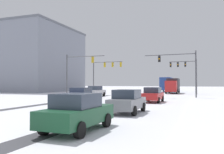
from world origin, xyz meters
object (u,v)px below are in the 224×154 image
(traffic_signal_far_right, at_px, (185,69))
(car_grey_fourth, at_px, (127,101))
(traffic_signal_near_right, at_px, (180,66))
(box_truck_delivery, at_px, (173,85))
(traffic_signal_near_left, at_px, (77,68))
(car_dark_green_fifth, at_px, (78,112))
(car_blue_third, at_px, (82,96))
(car_silver_lead, at_px, (96,91))
(bus_oncoming, at_px, (167,83))
(traffic_signal_far_left, at_px, (105,69))
(car_red_second, at_px, (153,95))
(office_building_far_left_block, at_px, (25,60))

(traffic_signal_far_right, xyz_separation_m, car_grey_fourth, (-2.42, -30.35, -3.94))
(traffic_signal_near_right, xyz_separation_m, box_truck_delivery, (-2.52, 14.99, -2.86))
(traffic_signal_near_left, xyz_separation_m, car_dark_green_fifth, (12.42, -23.02, -3.63))
(car_blue_third, bearing_deg, car_silver_lead, 107.75)
(traffic_signal_near_left, xyz_separation_m, car_grey_fourth, (12.73, -16.38, -3.63))
(traffic_signal_near_left, xyz_separation_m, bus_oncoming, (10.21, 26.93, -2.45))
(traffic_signal_far_left, distance_m, car_blue_third, 22.11)
(traffic_signal_near_right, height_order, car_red_second, traffic_signal_near_right)
(car_silver_lead, bearing_deg, office_building_far_left_block, 148.12)
(car_blue_third, height_order, office_building_far_left_block, office_building_far_left_block)
(traffic_signal_near_right, relative_size, car_grey_fourth, 1.74)
(traffic_signal_near_left, relative_size, car_dark_green_fifth, 1.56)
(traffic_signal_near_left, bearing_deg, car_dark_green_fifth, -61.66)
(car_dark_green_fifth, bearing_deg, box_truck_delivery, 89.83)
(car_blue_third, xyz_separation_m, car_grey_fourth, (6.30, -5.40, 0.00))
(car_red_second, distance_m, car_grey_fourth, 9.83)
(traffic_signal_far_left, relative_size, car_silver_lead, 1.56)
(car_blue_third, relative_size, office_building_far_left_block, 0.17)
(car_grey_fourth, bearing_deg, car_silver_lead, 119.96)
(car_red_second, bearing_deg, box_truck_delivery, 90.51)
(car_red_second, bearing_deg, traffic_signal_near_right, 74.97)
(box_truck_delivery, bearing_deg, car_dark_green_fifth, -90.17)
(car_silver_lead, distance_m, bus_oncoming, 26.67)
(box_truck_delivery, bearing_deg, traffic_signal_far_right, -49.69)
(car_silver_lead, xyz_separation_m, box_truck_delivery, (10.08, 15.61, 0.82))
(traffic_signal_near_right, bearing_deg, office_building_far_left_block, 157.56)
(car_red_second, height_order, bus_oncoming, bus_oncoming)
(traffic_signal_near_right, xyz_separation_m, office_building_far_left_block, (-40.47, 16.72, 3.63))
(traffic_signal_far_left, height_order, car_dark_green_fifth, traffic_signal_far_left)
(traffic_signal_far_right, xyz_separation_m, office_building_far_left_block, (-40.56, 4.81, 3.37))
(traffic_signal_near_left, distance_m, box_truck_delivery, 21.35)
(car_grey_fourth, bearing_deg, box_truck_delivery, 90.33)
(car_grey_fourth, relative_size, car_dark_green_fifth, 0.99)
(traffic_signal_near_left, distance_m, office_building_far_left_block, 31.81)
(traffic_signal_far_right, distance_m, office_building_far_left_block, 40.99)
(car_red_second, relative_size, car_dark_green_fifth, 1.00)
(traffic_signal_far_right, height_order, bus_oncoming, traffic_signal_far_right)
(traffic_signal_near_right, height_order, bus_oncoming, traffic_signal_near_right)
(traffic_signal_far_right, distance_m, traffic_signal_near_right, 11.91)
(traffic_signal_near_right, relative_size, car_dark_green_fifth, 1.73)
(bus_oncoming, bearing_deg, office_building_far_left_block, -167.12)
(car_blue_third, distance_m, car_dark_green_fifth, 13.45)
(traffic_signal_near_right, distance_m, car_red_second, 9.64)
(car_silver_lead, height_order, bus_oncoming, bus_oncoming)
(traffic_signal_near_left, distance_m, traffic_signal_near_right, 15.20)
(traffic_signal_far_right, relative_size, car_dark_green_fifth, 1.56)
(traffic_signal_far_left, height_order, car_blue_third, traffic_signal_far_left)
(car_red_second, relative_size, car_grey_fourth, 1.01)
(box_truck_delivery, bearing_deg, traffic_signal_near_left, -126.33)
(traffic_signal_near_left, distance_m, bus_oncoming, 28.90)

